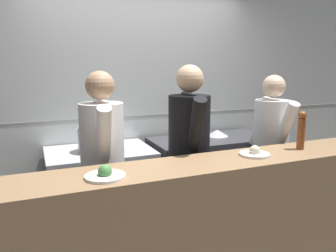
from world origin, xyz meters
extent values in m
cube|color=silver|center=(0.00, 1.35, 1.30)|extent=(8.00, 0.06, 2.60)
cube|color=gray|center=(0.00, 1.32, 1.15)|extent=(8.00, 0.00, 0.01)
cube|color=#232326|center=(-0.53, 0.95, 0.43)|extent=(0.99, 0.70, 0.86)
cube|color=#B7BABF|center=(-0.53, 0.95, 0.88)|extent=(1.01, 0.71, 0.04)
cube|color=#B7BABF|center=(-0.53, 0.62, 0.49)|extent=(0.89, 0.03, 0.10)
cube|color=#38383D|center=(0.71, 0.95, 0.46)|extent=(1.34, 0.65, 0.91)
cube|color=black|center=(0.71, 0.65, 0.05)|extent=(1.32, 0.04, 0.10)
cube|color=#93704C|center=(0.18, -0.22, 0.52)|extent=(3.00, 0.45, 1.04)
cylinder|color=#B7BABF|center=(-0.60, 0.92, 1.01)|extent=(0.26, 0.26, 0.22)
cylinder|color=#B7BABF|center=(-0.60, 0.92, 1.11)|extent=(0.28, 0.28, 0.01)
cone|color=#B7BABF|center=(0.83, 1.02, 0.95)|extent=(0.25, 0.25, 0.07)
cylinder|color=white|center=(-0.73, -0.27, 1.05)|extent=(0.24, 0.24, 0.02)
sphere|color=#4C8C47|center=(-0.73, -0.27, 1.08)|extent=(0.09, 0.09, 0.09)
cylinder|color=white|center=(0.41, -0.21, 1.05)|extent=(0.23, 0.23, 0.02)
sphere|color=beige|center=(0.41, -0.21, 1.08)|extent=(0.08, 0.08, 0.08)
cylinder|color=brown|center=(0.87, -0.20, 1.17)|extent=(0.06, 0.06, 0.25)
sphere|color=brown|center=(0.87, -0.20, 1.32)|extent=(0.07, 0.07, 0.07)
cube|color=black|center=(-0.62, 0.33, 0.39)|extent=(0.31, 0.22, 0.78)
cylinder|color=white|center=(-0.62, 0.33, 1.10)|extent=(0.38, 0.38, 0.65)
sphere|color=tan|center=(-0.62, 0.33, 1.56)|extent=(0.22, 0.22, 0.22)
cylinder|color=white|center=(-0.60, 0.52, 1.18)|extent=(0.14, 0.33, 0.54)
cylinder|color=white|center=(-0.65, 0.13, 1.18)|extent=(0.14, 0.33, 0.54)
cube|color=black|center=(0.10, 0.26, 0.40)|extent=(0.33, 0.25, 0.80)
cylinder|color=black|center=(0.10, 0.26, 1.14)|extent=(0.42, 0.42, 0.66)
sphere|color=#D8AD84|center=(0.10, 0.26, 1.60)|extent=(0.23, 0.23, 0.23)
cylinder|color=black|center=(0.14, 0.46, 1.21)|extent=(0.17, 0.35, 0.56)
cylinder|color=black|center=(0.05, 0.06, 1.21)|extent=(0.17, 0.35, 0.56)
cube|color=black|center=(1.00, 0.31, 0.38)|extent=(0.30, 0.21, 0.76)
cylinder|color=white|center=(1.00, 0.31, 1.07)|extent=(0.36, 0.36, 0.63)
sphere|color=beige|center=(1.00, 0.31, 1.52)|extent=(0.21, 0.21, 0.21)
cylinder|color=white|center=(1.01, 0.50, 1.15)|extent=(0.13, 0.32, 0.53)
cylinder|color=white|center=(0.98, 0.11, 1.15)|extent=(0.13, 0.32, 0.53)
camera|label=1|loc=(-1.10, -2.16, 1.71)|focal=35.00mm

